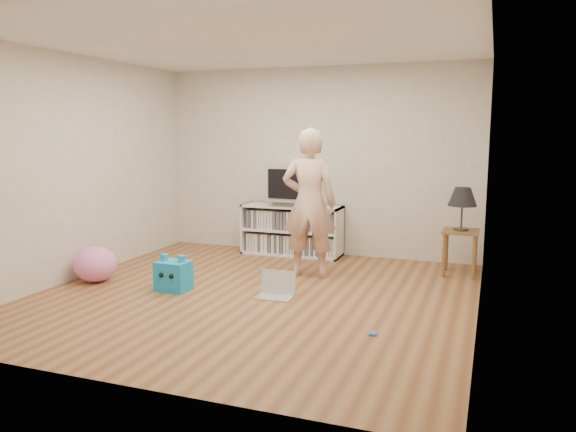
% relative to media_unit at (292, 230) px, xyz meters
% --- Properties ---
extents(ground, '(4.50, 4.50, 0.00)m').
position_rel_media_unit_xyz_m(ground, '(0.30, -2.04, -0.35)').
color(ground, brown).
rests_on(ground, ground).
extents(walls, '(4.52, 4.52, 2.60)m').
position_rel_media_unit_xyz_m(walls, '(0.30, -2.04, 0.95)').
color(walls, beige).
rests_on(walls, ground).
extents(ceiling, '(4.50, 4.50, 0.01)m').
position_rel_media_unit_xyz_m(ceiling, '(0.30, -2.04, 2.25)').
color(ceiling, white).
rests_on(ceiling, walls).
extents(media_unit, '(1.40, 0.45, 0.70)m').
position_rel_media_unit_xyz_m(media_unit, '(0.00, 0.00, 0.00)').
color(media_unit, white).
rests_on(media_unit, ground).
extents(dvd_deck, '(0.45, 0.35, 0.07)m').
position_rel_media_unit_xyz_m(dvd_deck, '(0.00, -0.02, 0.39)').
color(dvd_deck, gray).
rests_on(dvd_deck, media_unit).
extents(crt_tv, '(0.60, 0.53, 0.50)m').
position_rel_media_unit_xyz_m(crt_tv, '(0.00, -0.02, 0.67)').
color(crt_tv, '#9B9BA0').
rests_on(crt_tv, dvd_deck).
extents(side_table, '(0.42, 0.42, 0.55)m').
position_rel_media_unit_xyz_m(side_table, '(2.29, -0.39, 0.07)').
color(side_table, brown).
rests_on(side_table, ground).
extents(table_lamp, '(0.34, 0.34, 0.52)m').
position_rel_media_unit_xyz_m(table_lamp, '(2.29, -0.39, 0.59)').
color(table_lamp, '#333333').
rests_on(table_lamp, side_table).
extents(person, '(0.70, 0.52, 1.76)m').
position_rel_media_unit_xyz_m(person, '(0.59, -1.05, 0.53)').
color(person, beige).
rests_on(person, ground).
extents(laptop, '(0.39, 0.32, 0.26)m').
position_rel_media_unit_xyz_m(laptop, '(0.53, -1.97, -0.28)').
color(laptop, silver).
rests_on(laptop, ground).
extents(playing_cards, '(0.08, 0.10, 0.02)m').
position_rel_media_unit_xyz_m(playing_cards, '(1.72, -2.74, -0.34)').
color(playing_cards, '#4362B4').
rests_on(playing_cards, ground).
extents(plush_blue, '(0.35, 0.31, 0.40)m').
position_rel_media_unit_xyz_m(plush_blue, '(-0.61, -2.16, -0.18)').
color(plush_blue, '#0F8DD1').
rests_on(plush_blue, ground).
extents(plush_pink, '(0.64, 0.64, 0.41)m').
position_rel_media_unit_xyz_m(plush_pink, '(-1.65, -2.15, -0.15)').
color(plush_pink, '#FE7ECC').
rests_on(plush_pink, ground).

